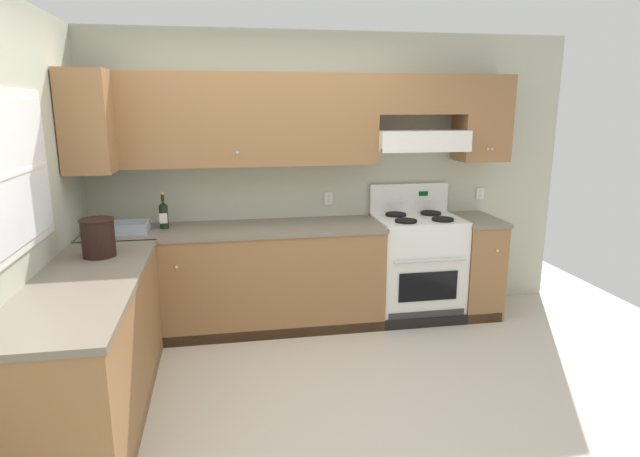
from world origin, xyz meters
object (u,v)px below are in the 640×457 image
object	(u,v)px
stove	(417,266)
wine_bottle	(164,214)
bowl	(126,229)
bucket	(98,237)

from	to	relation	value
stove	wine_bottle	xyz separation A→B (m)	(-2.22, 0.07, 0.55)
stove	bowl	world-z (taller)	stove
stove	bucket	xyz separation A→B (m)	(-2.57, -0.73, 0.57)
stove	bucket	world-z (taller)	stove
wine_bottle	bucket	world-z (taller)	wine_bottle
wine_bottle	bowl	distance (m)	0.32
wine_bottle	bowl	xyz separation A→B (m)	(-0.29, -0.10, -0.09)
wine_bottle	bowl	size ratio (longest dim) A/B	0.87
bowl	wine_bottle	bearing A→B (deg)	19.15
bucket	bowl	bearing A→B (deg)	84.98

